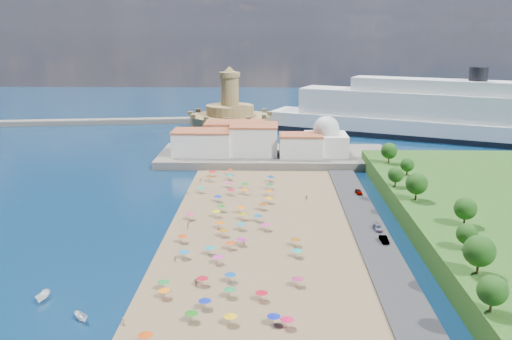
{
  "coord_description": "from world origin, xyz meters",
  "views": [
    {
      "loc": [
        8.35,
        -146.56,
        51.26
      ],
      "look_at": [
        4.0,
        25.0,
        8.0
      ],
      "focal_mm": 40.0,
      "sensor_mm": 36.0,
      "label": 1
    }
  ],
  "objects": [
    {
      "name": "moored_boats",
      "position": [
        -31.11,
        -50.46,
        0.79
      ],
      "size": [
        12.93,
        11.65,
        1.65
      ],
      "color": "white",
      "rests_on": "ground"
    },
    {
      "name": "hillside_trees",
      "position": [
        48.43,
        -10.84,
        10.15
      ],
      "size": [
        14.7,
        110.26,
        7.67
      ],
      "color": "#382314",
      "rests_on": "hillside"
    },
    {
      "name": "waterfront_buildings",
      "position": [
        -3.05,
        73.64,
        7.88
      ],
      "size": [
        57.0,
        29.0,
        11.0
      ],
      "color": "silver",
      "rests_on": "terrace"
    },
    {
      "name": "terrace",
      "position": [
        10.0,
        73.0,
        1.5
      ],
      "size": [
        90.0,
        36.0,
        3.0
      ],
      "primitive_type": "cube",
      "color": "#59544C",
      "rests_on": "ground"
    },
    {
      "name": "beachgoers",
      "position": [
        -5.96,
        -8.14,
        1.14
      ],
      "size": [
        37.85,
        95.69,
        1.87
      ],
      "color": "tan",
      "rests_on": "beach"
    },
    {
      "name": "ground",
      "position": [
        0.0,
        0.0,
        0.0
      ],
      "size": [
        700.0,
        700.0,
        0.0
      ],
      "primitive_type": "plane",
      "color": "#071938",
      "rests_on": "ground"
    },
    {
      "name": "domed_building",
      "position": [
        30.0,
        71.0,
        8.97
      ],
      "size": [
        16.0,
        16.0,
        15.0
      ],
      "color": "silver",
      "rests_on": "terrace"
    },
    {
      "name": "jetty",
      "position": [
        -12.0,
        108.0,
        1.2
      ],
      "size": [
        18.0,
        70.0,
        2.4
      ],
      "primitive_type": "cube",
      "color": "#59544C",
      "rests_on": "ground"
    },
    {
      "name": "parked_cars",
      "position": [
        36.0,
        -0.39,
        1.41
      ],
      "size": [
        2.26,
        45.43,
        1.45
      ],
      "color": "gray",
      "rests_on": "promenade"
    },
    {
      "name": "breakwater",
      "position": [
        -110.0,
        153.0,
        1.3
      ],
      "size": [
        199.03,
        34.77,
        2.6
      ],
      "primitive_type": "cube",
      "rotation": [
        0.0,
        0.0,
        0.14
      ],
      "color": "#59544C",
      "rests_on": "ground"
    },
    {
      "name": "beach_parasols",
      "position": [
        -1.23,
        -10.9,
        2.15
      ],
      "size": [
        30.49,
        116.84,
        2.2
      ],
      "color": "gray",
      "rests_on": "beach"
    },
    {
      "name": "cruise_ship",
      "position": [
        82.57,
        121.07,
        10.02
      ],
      "size": [
        150.88,
        83.55,
        33.84
      ],
      "color": "black",
      "rests_on": "ground"
    },
    {
      "name": "fortress",
      "position": [
        -12.0,
        138.0,
        6.68
      ],
      "size": [
        40.0,
        40.0,
        32.4
      ],
      "color": "#9F874F",
      "rests_on": "ground"
    }
  ]
}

